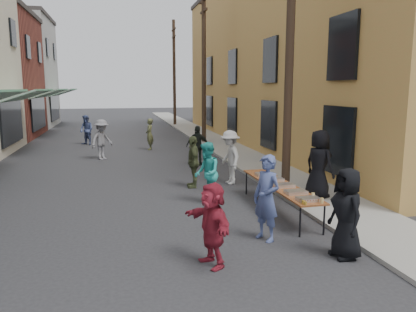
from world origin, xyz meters
name	(u,v)px	position (x,y,z in m)	size (l,w,h in m)	color
ground	(160,237)	(0.00, 0.00, 0.00)	(120.00, 120.00, 0.00)	#28282B
sidewalk	(215,142)	(5.00, 15.00, 0.05)	(2.20, 60.00, 0.10)	gray
building_ochre	(319,58)	(11.10, 14.00, 5.00)	(10.00, 28.00, 10.00)	#BE8644
utility_pole_near	(290,46)	(4.30, 3.00, 4.50)	(0.26, 0.26, 9.00)	#2D2116
utility_pole_mid	(204,67)	(4.30, 15.00, 4.50)	(0.26, 0.26, 9.00)	#2D2116
utility_pole_far	(174,74)	(4.30, 27.00, 4.50)	(0.26, 0.26, 9.00)	#2D2116
serving_table	(279,185)	(3.32, 1.18, 0.71)	(0.70, 4.00, 0.75)	brown
catering_tray_sausage	(308,199)	(3.32, -0.47, 0.79)	(0.50, 0.33, 0.08)	maroon
catering_tray_foil_b	(296,192)	(3.32, 0.18, 0.79)	(0.50, 0.33, 0.08)	#B2B2B7
catering_tray_buns	(284,185)	(3.32, 0.88, 0.79)	(0.50, 0.33, 0.08)	tan
catering_tray_foil_d	(274,179)	(3.32, 1.58, 0.79)	(0.50, 0.33, 0.08)	#B2B2B7
catering_tray_buns_end	(265,174)	(3.32, 2.28, 0.79)	(0.50, 0.33, 0.08)	tan
condiment_jar_a	(305,203)	(3.10, -0.77, 0.79)	(0.07, 0.07, 0.08)	#A57F26
condiment_jar_b	(303,202)	(3.10, -0.67, 0.79)	(0.07, 0.07, 0.08)	#A57F26
condiment_jar_c	(301,201)	(3.10, -0.57, 0.79)	(0.07, 0.07, 0.08)	#A57F26
cup_stack	(322,201)	(3.52, -0.72, 0.81)	(0.08, 0.08, 0.12)	tan
guest_front_a	(346,213)	(3.40, -1.89, 0.89)	(0.87, 0.56, 1.78)	black
guest_front_b	(266,198)	(2.23, -0.68, 0.94)	(0.68, 0.45, 1.87)	#49588E
guest_front_c	(207,173)	(1.60, 2.31, 0.89)	(0.86, 0.67, 1.77)	teal
guest_front_d	(230,157)	(2.92, 4.55, 0.92)	(1.19, 0.69, 1.85)	silver
guest_front_e	(193,162)	(1.60, 4.35, 0.86)	(1.01, 0.42, 1.72)	#495330
guest_queue_back	(212,224)	(0.80, -1.66, 0.79)	(1.46, 0.47, 1.58)	maroon
server	(319,164)	(4.88, 1.97, 1.09)	(0.97, 0.63, 1.98)	black
passerby_left	(102,140)	(-1.49, 10.52, 0.92)	(1.19, 0.69, 1.85)	slate
passerby_mid	(198,146)	(2.53, 8.12, 0.84)	(0.99, 0.41, 1.69)	black
passerby_right	(150,134)	(0.90, 13.04, 0.83)	(0.61, 0.40, 1.67)	brown
passerby_far	(87,130)	(-2.50, 15.73, 0.86)	(0.84, 0.65, 1.73)	#435182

